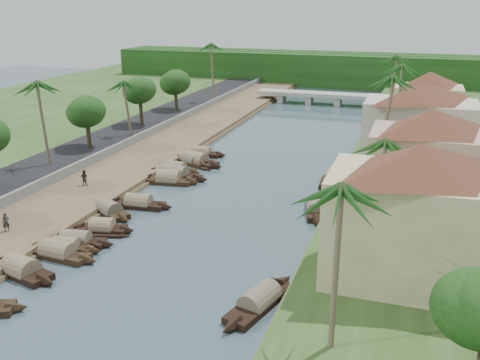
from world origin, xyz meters
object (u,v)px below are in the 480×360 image
(bridge, at_px, (324,96))
(building_near, at_px, (414,213))
(person_near, at_px, (6,222))
(sampan_1, at_px, (22,270))

(bridge, distance_m, building_near, 76.54)
(building_near, bearing_deg, person_near, -177.40)
(bridge, bearing_deg, sampan_1, -96.97)
(building_near, bearing_deg, sampan_1, -166.85)
(person_near, bearing_deg, building_near, -30.89)
(bridge, xyz_separation_m, sampan_1, (-9.88, -80.75, -1.30))
(sampan_1, height_order, person_near, person_near)
(bridge, bearing_deg, person_near, -101.71)
(person_near, bearing_deg, sampan_1, -75.31)
(bridge, distance_m, sampan_1, 81.36)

